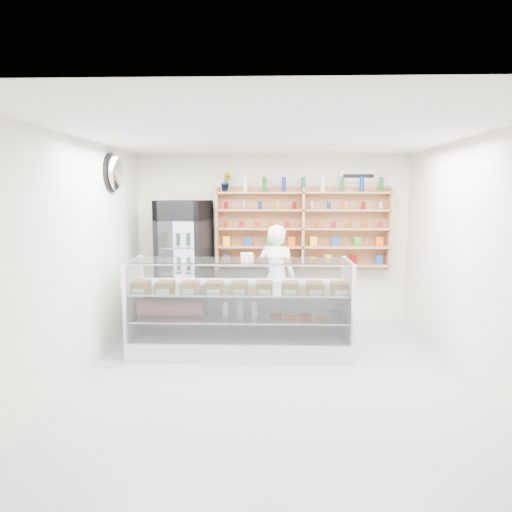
{
  "coord_description": "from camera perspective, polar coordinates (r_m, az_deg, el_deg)",
  "views": [
    {
      "loc": [
        -0.04,
        -5.11,
        2.16
      ],
      "look_at": [
        -0.22,
        0.9,
        1.34
      ],
      "focal_mm": 32.0,
      "sensor_mm": 36.0,
      "label": 1
    }
  ],
  "objects": [
    {
      "name": "potted_plant",
      "position": [
        7.49,
        -3.77,
        9.19
      ],
      "size": [
        0.17,
        0.14,
        0.31
      ],
      "primitive_type": "imported",
      "rotation": [
        0.0,
        0.0,
        0.03
      ],
      "color": "#1E6626",
      "rests_on": "wall_shelving"
    },
    {
      "name": "security_mirror",
      "position": [
        6.67,
        -17.18,
        9.92
      ],
      "size": [
        0.15,
        0.5,
        0.5
      ],
      "primitive_type": "ellipsoid",
      "color": "silver",
      "rests_on": "left_wall"
    },
    {
      "name": "drinks_cooler",
      "position": [
        7.35,
        -8.88,
        -1.13
      ],
      "size": [
        0.86,
        0.84,
        2.06
      ],
      "rotation": [
        0.0,
        0.0,
        -0.18
      ],
      "color": "black",
      "rests_on": "floor"
    },
    {
      "name": "shop_worker",
      "position": [
        7.11,
        2.56,
        -2.86
      ],
      "size": [
        0.72,
        0.59,
        1.7
      ],
      "primitive_type": "imported",
      "rotation": [
        0.0,
        0.0,
        2.79
      ],
      "color": "white",
      "rests_on": "floor"
    },
    {
      "name": "display_counter",
      "position": [
        6.32,
        -1.98,
        -8.82
      ],
      "size": [
        2.96,
        0.88,
        1.29
      ],
      "color": "white",
      "rests_on": "floor"
    },
    {
      "name": "wall_sign",
      "position": [
        7.72,
        12.65,
        9.73
      ],
      "size": [
        0.62,
        0.03,
        0.2
      ],
      "primitive_type": "cube",
      "color": "white",
      "rests_on": "back_wall"
    },
    {
      "name": "room",
      "position": [
        5.17,
        2.15,
        -0.69
      ],
      "size": [
        5.0,
        5.0,
        5.0
      ],
      "color": "#A5A5AA",
      "rests_on": "ground"
    },
    {
      "name": "wall_shelving",
      "position": [
        7.49,
        5.86,
        3.39
      ],
      "size": [
        2.84,
        0.28,
        1.33
      ],
      "color": "tan",
      "rests_on": "back_wall"
    }
  ]
}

